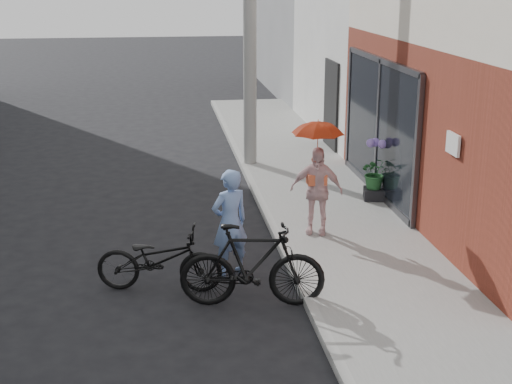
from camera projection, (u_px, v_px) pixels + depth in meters
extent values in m
plane|color=black|center=(228.00, 284.00, 9.75)|extent=(80.00, 80.00, 0.00)
cube|color=gray|center=(341.00, 224.00, 11.91)|extent=(2.20, 24.00, 0.12)
cube|color=#9E9E99|center=(273.00, 227.00, 11.75)|extent=(0.12, 24.00, 0.12)
cube|color=black|center=(379.00, 127.00, 13.08)|extent=(0.06, 3.80, 2.40)
cube|color=white|center=(453.00, 144.00, 9.83)|extent=(0.04, 0.40, 0.30)
cylinder|color=#9E9E99|center=(250.00, 2.00, 14.54)|extent=(0.28, 0.28, 7.00)
imported|color=#7493CE|center=(230.00, 223.00, 9.86)|extent=(0.66, 0.56, 1.53)
imported|color=black|center=(159.00, 260.00, 9.44)|extent=(1.76, 0.91, 0.88)
imported|color=black|center=(252.00, 265.00, 8.96)|extent=(1.90, 0.78, 1.11)
imported|color=beige|center=(316.00, 190.00, 11.14)|extent=(0.89, 0.60, 1.40)
imported|color=red|center=(318.00, 125.00, 10.84)|extent=(0.77, 0.77, 0.68)
cube|color=black|center=(374.00, 194.00, 12.99)|extent=(0.46, 0.46, 0.20)
imported|color=#245B2B|center=(375.00, 173.00, 12.87)|extent=(0.54, 0.47, 0.60)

